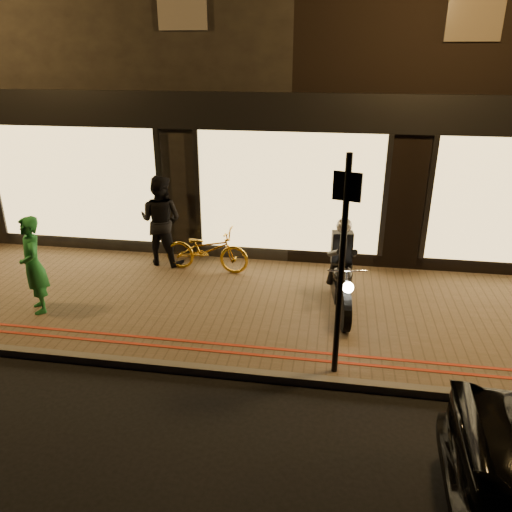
{
  "coord_description": "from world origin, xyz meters",
  "views": [
    {
      "loc": [
        0.89,
        -5.61,
        4.2
      ],
      "look_at": [
        -0.32,
        1.83,
        1.1
      ],
      "focal_mm": 35.0,
      "sensor_mm": 36.0,
      "label": 1
    }
  ],
  "objects_px": {
    "sign_post": "(342,259)",
    "bicycle_gold": "(207,250)",
    "person_green": "(33,265)",
    "motorcycle": "(342,276)"
  },
  "relations": [
    {
      "from": "sign_post",
      "to": "bicycle_gold",
      "type": "xyz_separation_m",
      "value": [
        -2.57,
        3.03,
        -1.23
      ]
    },
    {
      "from": "bicycle_gold",
      "to": "person_green",
      "type": "distance_m",
      "value": 3.18
    },
    {
      "from": "motorcycle",
      "to": "bicycle_gold",
      "type": "distance_m",
      "value": 2.9
    },
    {
      "from": "sign_post",
      "to": "person_green",
      "type": "distance_m",
      "value": 5.13
    },
    {
      "from": "sign_post",
      "to": "person_green",
      "type": "relative_size",
      "value": 1.82
    },
    {
      "from": "sign_post",
      "to": "person_green",
      "type": "xyz_separation_m",
      "value": [
        -4.96,
        0.97,
        -0.85
      ]
    },
    {
      "from": "sign_post",
      "to": "bicycle_gold",
      "type": "distance_m",
      "value": 4.16
    },
    {
      "from": "motorcycle",
      "to": "sign_post",
      "type": "height_order",
      "value": "sign_post"
    },
    {
      "from": "motorcycle",
      "to": "sign_post",
      "type": "bearing_deg",
      "value": -98.48
    },
    {
      "from": "bicycle_gold",
      "to": "motorcycle",
      "type": "bearing_deg",
      "value": -110.83
    }
  ]
}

